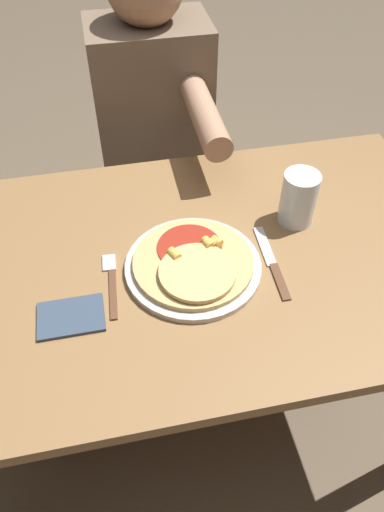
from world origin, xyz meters
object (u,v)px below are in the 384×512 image
Objects in this scene: knife at (272,262)px; plate at (192,267)px; pizza at (193,263)px; drinking_glass at (298,198)px; dining_table at (190,291)px; person_diner at (155,125)px; fork at (111,281)px.

plate is at bearing 173.95° from knife.
pizza is at bearing -81.42° from plate.
knife is 1.72× the size of drinking_glass.
person_diner reaches higher than dining_table.
person_diner reaches higher than drinking_glass.
pizza is 0.22× the size of person_diner.
drinking_glass is 0.11× the size of person_diner.
person_diner is (0.01, 0.61, 0.07)m from dining_table.
plate is 1.14× the size of pizza.
fork is at bearing 178.20° from pizza.
pizza is 0.65m from person_diner.
knife is (0.17, -0.01, -0.02)m from pizza.
dining_table is 7.07× the size of fork.
dining_table is 0.12m from plate.
fork is at bearing -169.54° from dining_table.
plate is 1.64× the size of fork.
person_diner is at bearing 73.80° from fork.
person_diner is (-0.25, 0.54, -0.11)m from drinking_glass.
pizza is (-0.00, -0.04, 0.14)m from dining_table.
dining_table is at bearing 87.74° from pizza.
plate is 0.65m from person_diner.
plate is at bearing -158.72° from drinking_glass.
pizza reaches higher than plate.
pizza is at bearing -91.33° from person_diner.
plate reaches higher than fork.
drinking_glass reaches higher than plate.
person_diner is at bearing 114.82° from drinking_glass.
fork and knife have the same top height.
plate is (-0.00, -0.03, 0.12)m from dining_table.
person_diner reaches higher than fork.
plate is at bearing 98.58° from pizza.
drinking_glass reaches higher than fork.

